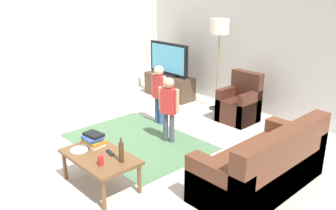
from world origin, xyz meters
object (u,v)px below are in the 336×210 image
(tv_stand, at_px, (169,86))
(book_stack, at_px, (93,140))
(armchair, at_px, (240,105))
(child_center, at_px, (169,104))
(child_near_tv, at_px, (159,89))
(bottle, at_px, (121,152))
(tv_remote, at_px, (110,153))
(soda_can, at_px, (101,160))
(tv, at_px, (169,60))
(coffee_table, at_px, (100,159))
(couch, at_px, (266,168))
(floor_lamp, at_px, (219,31))
(plate, at_px, (79,150))

(tv_stand, relative_size, book_stack, 3.99)
(armchair, relative_size, child_center, 0.85)
(child_near_tv, bearing_deg, bottle, -52.31)
(tv_remote, distance_m, soda_can, 0.30)
(bottle, bearing_deg, tv, 128.99)
(child_center, height_order, bottle, child_center)
(coffee_table, height_order, bottle, bottle)
(coffee_table, xyz_separation_m, soda_can, (0.22, -0.12, 0.11))
(bottle, bearing_deg, coffee_table, -162.65)
(child_near_tv, relative_size, book_stack, 3.53)
(couch, xyz_separation_m, child_near_tv, (-2.51, 0.50, 0.35))
(couch, xyz_separation_m, book_stack, (-1.73, -1.32, 0.21))
(tv, xyz_separation_m, tv_remote, (2.17, -2.99, -0.42))
(child_near_tv, distance_m, bottle, 2.30)
(book_stack, bearing_deg, child_near_tv, 113.39)
(book_stack, bearing_deg, floor_lamp, 100.58)
(child_near_tv, bearing_deg, book_stack, -66.61)
(couch, xyz_separation_m, armchair, (-1.60, 1.68, 0.01))
(armchair, bearing_deg, tv_remote, -85.67)
(floor_lamp, height_order, child_near_tv, floor_lamp)
(tv, distance_m, bottle, 3.88)
(couch, bearing_deg, tv, 154.45)
(plate, bearing_deg, soda_can, 0.00)
(book_stack, bearing_deg, soda_can, -22.93)
(floor_lamp, xyz_separation_m, coffee_table, (0.89, -3.28, -1.17))
(floor_lamp, distance_m, child_center, 2.05)
(floor_lamp, bearing_deg, tv, -171.96)
(floor_lamp, bearing_deg, plate, -79.79)
(tv_stand, distance_m, soda_can, 4.01)
(tv_stand, relative_size, soda_can, 10.00)
(tv_stand, height_order, plate, tv_stand)
(bottle, bearing_deg, tv_remote, 175.76)
(armchair, distance_m, plate, 3.22)
(tv, relative_size, soda_can, 9.17)
(coffee_table, bearing_deg, armchair, 93.24)
(book_stack, xyz_separation_m, bottle, (0.62, 0.00, 0.05))
(couch, bearing_deg, armchair, 133.72)
(couch, distance_m, soda_can, 1.96)
(tv_stand, bearing_deg, child_center, -43.20)
(soda_can, bearing_deg, tv_stand, 125.71)
(tv_stand, relative_size, child_center, 1.14)
(coffee_table, bearing_deg, child_near_tv, 119.49)
(tv_remote, bearing_deg, bottle, 6.54)
(tv_stand, bearing_deg, book_stack, -59.05)
(armchair, height_order, child_center, child_center)
(armchair, distance_m, book_stack, 3.00)
(tv, relative_size, child_near_tv, 1.04)
(couch, distance_m, floor_lamp, 3.23)
(tv_remote, bearing_deg, plate, -133.18)
(couch, relative_size, child_near_tv, 1.70)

